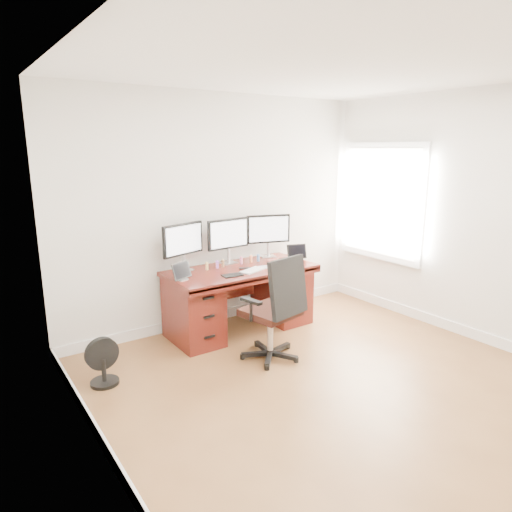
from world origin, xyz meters
TOP-DOWN VIEW (x-y plane):
  - ground at (0.00, 0.00)m, footprint 4.50×4.50m
  - back_wall at (0.00, 2.25)m, footprint 4.00×0.10m
  - right_wall at (2.00, 0.11)m, footprint 0.10×4.50m
  - desk at (0.00, 1.83)m, footprint 1.70×0.80m
  - office_chair at (-0.14, 0.98)m, footprint 0.67×0.67m
  - floor_fan at (-1.70, 1.45)m, footprint 0.30×0.26m
  - monitor_left at (-0.58, 2.07)m, footprint 0.54×0.19m
  - monitor_center at (0.00, 2.07)m, footprint 0.55×0.15m
  - monitor_right at (0.58, 2.07)m, footprint 0.53×0.20m
  - tablet_left at (-0.76, 1.75)m, footprint 0.25×0.15m
  - tablet_right at (0.78, 1.75)m, footprint 0.25×0.14m
  - keyboard at (0.04, 1.62)m, footprint 0.34×0.23m
  - trackpad at (0.23, 1.67)m, footprint 0.14×0.14m
  - drawing_tablet at (-0.25, 1.59)m, footprint 0.23×0.16m
  - phone at (0.02, 1.76)m, footprint 0.13×0.10m
  - figurine_yellow at (-0.36, 1.95)m, footprint 0.04×0.04m
  - figurine_purple at (-0.22, 1.95)m, footprint 0.04×0.04m
  - figurine_brown at (-0.15, 1.95)m, footprint 0.04×0.04m
  - figurine_pink at (0.10, 1.95)m, footprint 0.04×0.04m
  - figurine_orange at (0.24, 1.95)m, footprint 0.04×0.04m
  - figurine_blue at (0.34, 1.95)m, footprint 0.04×0.04m

SIDE VIEW (x-z plane):
  - ground at x=0.00m, z-range 0.00..0.00m
  - floor_fan at x=-1.70m, z-range -0.01..0.43m
  - office_chair at x=-0.14m, z-range -0.18..0.89m
  - desk at x=0.00m, z-range 0.03..0.78m
  - trackpad at x=0.23m, z-range 0.75..0.76m
  - drawing_tablet at x=-0.25m, z-range 0.75..0.76m
  - phone at x=0.02m, z-range 0.75..0.76m
  - keyboard at x=0.04m, z-range 0.75..0.76m
  - figurine_yellow at x=-0.36m, z-range 0.75..0.85m
  - figurine_purple at x=-0.22m, z-range 0.75..0.85m
  - figurine_brown at x=-0.15m, z-range 0.75..0.85m
  - figurine_pink at x=0.10m, z-range 0.75..0.85m
  - figurine_orange at x=0.24m, z-range 0.75..0.85m
  - figurine_blue at x=0.34m, z-range 0.75..0.85m
  - tablet_left at x=-0.76m, z-range 0.74..0.93m
  - tablet_right at x=0.78m, z-range 0.74..0.93m
  - monitor_left at x=-0.58m, z-range 0.82..1.35m
  - monitor_center at x=0.00m, z-range 0.82..1.35m
  - monitor_right at x=0.58m, z-range 0.82..1.35m
  - back_wall at x=0.00m, z-range 0.00..2.70m
  - right_wall at x=2.00m, z-range 0.00..2.70m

